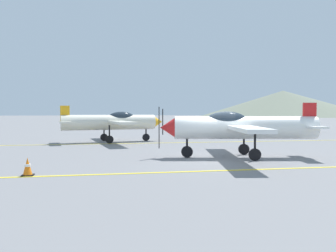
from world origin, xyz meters
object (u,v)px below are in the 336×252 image
Objects in this scene: airplane_mid at (113,122)px; traffic_cone_front at (28,167)px; car_sedan at (290,124)px; airplane_near at (239,127)px.

airplane_mid is 12.41m from traffic_cone_front.
car_sedan is 29.42m from traffic_cone_front.
traffic_cone_front is (-21.01, -20.58, -0.56)m from car_sedan.
traffic_cone_front is (-8.35, -2.97, -1.10)m from airplane_near.
airplane_near is at bearing -125.70° from car_sedan.
airplane_mid is at bearing 120.93° from airplane_near.
airplane_near is 8.93m from traffic_cone_front.
airplane_near is at bearing -59.07° from airplane_mid.
car_sedan reaches higher than traffic_cone_front.
airplane_mid is 20.01m from car_sedan.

